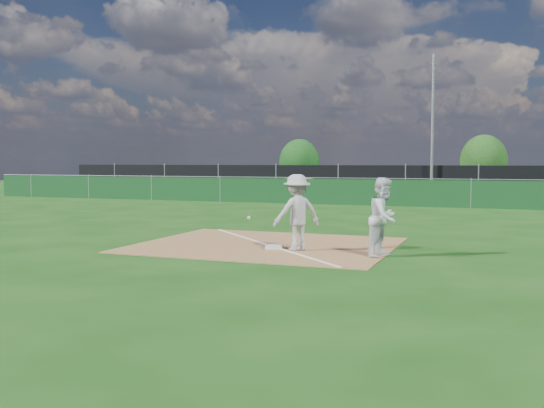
{
  "coord_description": "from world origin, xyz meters",
  "views": [
    {
      "loc": [
        5.29,
        -12.45,
        2.01
      ],
      "look_at": [
        0.15,
        1.0,
        1.0
      ],
      "focal_mm": 40.0,
      "sensor_mm": 36.0,
      "label": 1
    }
  ],
  "objects_px": {
    "runner": "(384,217)",
    "car_left": "(306,180)",
    "light_pole": "(432,126)",
    "first_base": "(274,247)",
    "car_mid": "(424,182)",
    "tree_left": "(299,162)",
    "tree_mid": "(484,161)",
    "car_right": "(521,183)",
    "play_at_first": "(297,212)"
  },
  "relations": [
    {
      "from": "first_base",
      "to": "car_mid",
      "type": "xyz_separation_m",
      "value": [
        0.15,
        26.81,
        0.62
      ]
    },
    {
      "from": "first_base",
      "to": "runner",
      "type": "distance_m",
      "value": 2.68
    },
    {
      "from": "light_pole",
      "to": "tree_left",
      "type": "xyz_separation_m",
      "value": [
        -11.51,
        10.96,
        -2.04
      ]
    },
    {
      "from": "first_base",
      "to": "car_right",
      "type": "bearing_deg",
      "value": 77.57
    },
    {
      "from": "car_mid",
      "to": "car_right",
      "type": "height_order",
      "value": "car_right"
    },
    {
      "from": "play_at_first",
      "to": "car_left",
      "type": "xyz_separation_m",
      "value": [
        -8.44,
        27.18,
        -0.12
      ]
    },
    {
      "from": "car_mid",
      "to": "car_right",
      "type": "bearing_deg",
      "value": -110.27
    },
    {
      "from": "play_at_first",
      "to": "tree_mid",
      "type": "distance_m",
      "value": 34.58
    },
    {
      "from": "light_pole",
      "to": "tree_left",
      "type": "height_order",
      "value": "light_pole"
    },
    {
      "from": "runner",
      "to": "car_right",
      "type": "bearing_deg",
      "value": 7.63
    },
    {
      "from": "light_pole",
      "to": "car_left",
      "type": "bearing_deg",
      "value": 151.6
    },
    {
      "from": "car_left",
      "to": "play_at_first",
      "type": "bearing_deg",
      "value": -154.53
    },
    {
      "from": "light_pole",
      "to": "car_left",
      "type": "height_order",
      "value": "light_pole"
    },
    {
      "from": "tree_left",
      "to": "runner",
      "type": "bearing_deg",
      "value": -68.8
    },
    {
      "from": "car_right",
      "to": "runner",
      "type": "bearing_deg",
      "value": 169.27
    },
    {
      "from": "car_left",
      "to": "tree_mid",
      "type": "height_order",
      "value": "tree_mid"
    },
    {
      "from": "tree_left",
      "to": "tree_mid",
      "type": "xyz_separation_m",
      "value": [
        13.91,
        1.14,
        0.09
      ]
    },
    {
      "from": "light_pole",
      "to": "tree_mid",
      "type": "xyz_separation_m",
      "value": [
        2.4,
        12.1,
        -1.94
      ]
    },
    {
      "from": "runner",
      "to": "tree_left",
      "type": "distance_m",
      "value": 35.89
    },
    {
      "from": "play_at_first",
      "to": "runner",
      "type": "height_order",
      "value": "play_at_first"
    },
    {
      "from": "car_mid",
      "to": "tree_mid",
      "type": "distance_m",
      "value": 8.37
    },
    {
      "from": "car_right",
      "to": "tree_left",
      "type": "bearing_deg",
      "value": 64.96
    },
    {
      "from": "first_base",
      "to": "play_at_first",
      "type": "height_order",
      "value": "play_at_first"
    },
    {
      "from": "light_pole",
      "to": "car_left",
      "type": "distance_m",
      "value": 10.68
    },
    {
      "from": "runner",
      "to": "tree_mid",
      "type": "height_order",
      "value": "tree_mid"
    },
    {
      "from": "light_pole",
      "to": "car_mid",
      "type": "height_order",
      "value": "light_pole"
    },
    {
      "from": "tree_left",
      "to": "light_pole",
      "type": "bearing_deg",
      "value": -43.61
    },
    {
      "from": "car_mid",
      "to": "tree_left",
      "type": "height_order",
      "value": "tree_left"
    },
    {
      "from": "car_left",
      "to": "car_right",
      "type": "height_order",
      "value": "car_left"
    },
    {
      "from": "tree_mid",
      "to": "tree_left",
      "type": "bearing_deg",
      "value": -175.3
    },
    {
      "from": "car_left",
      "to": "light_pole",
      "type": "bearing_deg",
      "value": -110.19
    },
    {
      "from": "car_mid",
      "to": "car_right",
      "type": "xyz_separation_m",
      "value": [
        5.76,
        0.01,
        0.05
      ]
    },
    {
      "from": "car_right",
      "to": "tree_left",
      "type": "relative_size",
      "value": 1.3
    },
    {
      "from": "runner",
      "to": "car_left",
      "type": "bearing_deg",
      "value": 35.57
    },
    {
      "from": "play_at_first",
      "to": "car_left",
      "type": "bearing_deg",
      "value": 107.25
    },
    {
      "from": "runner",
      "to": "light_pole",
      "type": "bearing_deg",
      "value": 18.44
    },
    {
      "from": "tree_left",
      "to": "tree_mid",
      "type": "distance_m",
      "value": 13.95
    },
    {
      "from": "car_left",
      "to": "tree_left",
      "type": "distance_m",
      "value": 6.74
    },
    {
      "from": "car_right",
      "to": "car_left",
      "type": "bearing_deg",
      "value": 85.21
    },
    {
      "from": "runner",
      "to": "tree_left",
      "type": "relative_size",
      "value": 0.44
    },
    {
      "from": "runner",
      "to": "car_mid",
      "type": "height_order",
      "value": "runner"
    },
    {
      "from": "light_pole",
      "to": "runner",
      "type": "distance_m",
      "value": 22.75
    },
    {
      "from": "car_mid",
      "to": "tree_left",
      "type": "distance_m",
      "value": 12.43
    },
    {
      "from": "tree_mid",
      "to": "car_left",
      "type": "bearing_deg",
      "value": -147.37
    },
    {
      "from": "car_left",
      "to": "tree_left",
      "type": "relative_size",
      "value": 1.15
    },
    {
      "from": "car_mid",
      "to": "tree_mid",
      "type": "relative_size",
      "value": 1.02
    },
    {
      "from": "runner",
      "to": "car_left",
      "type": "distance_m",
      "value": 29.24
    },
    {
      "from": "light_pole",
      "to": "car_left",
      "type": "relative_size",
      "value": 1.83
    },
    {
      "from": "play_at_first",
      "to": "car_left",
      "type": "height_order",
      "value": "play_at_first"
    },
    {
      "from": "tree_left",
      "to": "tree_mid",
      "type": "relative_size",
      "value": 0.95
    }
  ]
}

